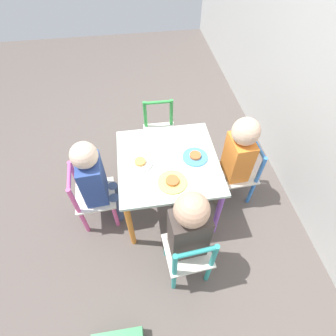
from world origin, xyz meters
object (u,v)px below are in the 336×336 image
(kids_table, at_px, (168,167))
(chair_teal, at_px, (189,255))
(child_front, at_px, (95,178))
(plate_back, at_px, (195,157))
(plate_front, at_px, (140,163))
(chair_green, at_px, (160,133))
(child_back, at_px, (237,155))
(chair_pink, at_px, (92,197))
(plate_right, at_px, (172,182))
(chair_blue, at_px, (239,173))
(child_right, at_px, (188,229))

(kids_table, height_order, chair_teal, chair_teal)
(child_front, relative_size, plate_back, 4.60)
(kids_table, xyz_separation_m, plate_front, (-0.00, -0.17, 0.08))
(chair_green, distance_m, child_front, 0.75)
(kids_table, relative_size, child_back, 0.85)
(kids_table, distance_m, chair_pink, 0.55)
(plate_front, bearing_deg, child_front, -84.39)
(kids_table, bearing_deg, child_front, -86.49)
(plate_right, bearing_deg, kids_table, 180.00)
(chair_blue, relative_size, plate_right, 2.91)
(chair_pink, bearing_deg, plate_front, -88.26)
(child_right, height_order, plate_right, child_right)
(chair_teal, bearing_deg, child_right, -90.00)
(kids_table, height_order, child_back, child_back)
(chair_teal, height_order, plate_back, plate_back)
(chair_teal, bearing_deg, plate_right, -87.70)
(child_front, height_order, plate_back, child_front)
(child_front, bearing_deg, plate_front, -87.90)
(chair_blue, xyz_separation_m, plate_right, (0.20, -0.52, 0.26))
(child_right, bearing_deg, child_front, -45.68)
(child_front, distance_m, child_back, 0.93)
(plate_right, bearing_deg, chair_green, 179.20)
(child_back, bearing_deg, plate_back, -88.51)
(chair_pink, relative_size, child_right, 0.65)
(chair_teal, bearing_deg, child_front, -49.01)
(plate_right, xyz_separation_m, plate_front, (-0.17, -0.17, 0.00))
(chair_blue, relative_size, plate_front, 3.32)
(plate_back, bearing_deg, child_back, 93.97)
(chair_blue, distance_m, chair_green, 0.72)
(chair_teal, bearing_deg, child_back, -132.52)
(child_back, xyz_separation_m, plate_front, (0.02, -0.64, 0.05))
(kids_table, height_order, child_front, child_front)
(chair_teal, relative_size, chair_blue, 1.00)
(chair_blue, bearing_deg, chair_pink, -89.49)
(plate_right, bearing_deg, child_front, -107.45)
(kids_table, xyz_separation_m, chair_green, (-0.52, 0.01, -0.18))
(chair_green, xyz_separation_m, child_right, (0.99, 0.03, 0.22))
(chair_green, bearing_deg, child_back, -46.88)
(chair_green, distance_m, plate_right, 0.74)
(chair_pink, height_order, plate_back, plate_back)
(chair_pink, relative_size, child_front, 0.69)
(chair_teal, xyz_separation_m, plate_front, (-0.52, -0.22, 0.26))
(chair_teal, relative_size, plate_back, 3.17)
(kids_table, bearing_deg, chair_blue, 92.49)
(chair_pink, bearing_deg, plate_right, -108.67)
(child_back, xyz_separation_m, plate_back, (0.02, -0.29, 0.05))
(plate_front, xyz_separation_m, plate_back, (0.00, 0.35, 0.00))
(child_right, distance_m, plate_front, 0.51)
(child_back, distance_m, plate_front, 0.64)
(kids_table, height_order, plate_right, plate_right)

